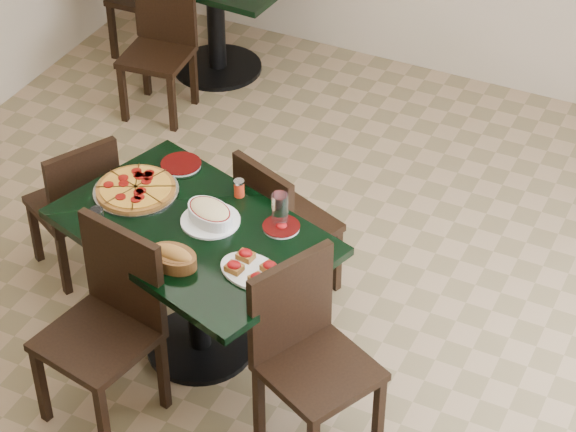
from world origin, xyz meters
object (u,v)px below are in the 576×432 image
at_px(main_table, 195,259).
at_px(pepperoni_pizza, 136,189).
at_px(chair_near, 109,316).
at_px(bruschetta_platter, 252,269).
at_px(chair_right, 307,347).
at_px(bread_basket, 173,257).
at_px(chair_left, 78,202).
at_px(lasagna_casserole, 210,214).
at_px(back_chair_near, 161,41).
at_px(chair_far, 279,222).

bearing_deg(main_table, pepperoni_pizza, 179.55).
distance_m(chair_near, bruschetta_platter, 0.67).
xyz_separation_m(chair_right, bread_basket, (-0.64, -0.00, 0.27)).
bearing_deg(bread_basket, chair_left, 154.10).
bearing_deg(bread_basket, pepperoni_pizza, 142.26).
bearing_deg(lasagna_casserole, back_chair_near, 147.68).
distance_m(chair_far, bruschetta_platter, 0.77).
height_order(chair_far, chair_near, chair_near).
distance_m(chair_near, bread_basket, 0.40).
bearing_deg(lasagna_casserole, main_table, -100.92).
bearing_deg(bread_basket, chair_far, 84.42).
relative_size(chair_right, pepperoni_pizza, 2.29).
bearing_deg(chair_far, lasagna_casserole, 95.42).
bearing_deg(chair_right, lasagna_casserole, 88.21).
bearing_deg(pepperoni_pizza, chair_right, -19.27).
relative_size(chair_near, chair_right, 1.03).
bearing_deg(chair_left, pepperoni_pizza, 103.11).
relative_size(back_chair_near, pepperoni_pizza, 2.10).
height_order(chair_near, chair_right, chair_near).
bearing_deg(back_chair_near, chair_near, -70.34).
relative_size(chair_near, bread_basket, 4.16).
bearing_deg(chair_near, bruschetta_platter, 40.55).
height_order(chair_near, back_chair_near, chair_near).
relative_size(chair_near, chair_left, 1.15).
distance_m(chair_far, chair_left, 1.04).
xyz_separation_m(chair_far, bread_basket, (-0.12, -0.78, 0.32)).
distance_m(bread_basket, bruschetta_platter, 0.35).
bearing_deg(chair_far, pepperoni_pizza, 57.33).
relative_size(chair_far, bruschetta_platter, 2.44).
bearing_deg(chair_left, lasagna_casserole, 107.42).
relative_size(pepperoni_pizza, bread_basket, 1.76).
xyz_separation_m(chair_far, back_chair_near, (-1.47, 1.31, 0.00)).
bearing_deg(bread_basket, chair_right, 3.61).
xyz_separation_m(chair_right, back_chair_near, (-1.99, 2.09, -0.05)).
relative_size(chair_right, bread_basket, 4.04).
distance_m(back_chair_near, lasagna_casserole, 2.24).
height_order(chair_left, lasagna_casserole, lasagna_casserole).
relative_size(main_table, chair_far, 1.67).
bearing_deg(chair_far, bread_basket, 102.09).
xyz_separation_m(main_table, bruschetta_platter, (0.38, -0.15, 0.21)).
distance_m(back_chair_near, bread_basket, 2.51).
distance_m(chair_left, bruschetta_platter, 1.31).
distance_m(main_table, chair_right, 0.73).
bearing_deg(chair_left, bread_basket, 88.58).
distance_m(chair_right, pepperoni_pizza, 1.16).
relative_size(back_chair_near, bruschetta_platter, 2.45).
bearing_deg(back_chair_near, chair_left, -79.99).
relative_size(pepperoni_pizza, bruschetta_platter, 1.17).
distance_m(main_table, bruschetta_platter, 0.46).
bearing_deg(chair_near, chair_far, 81.78).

